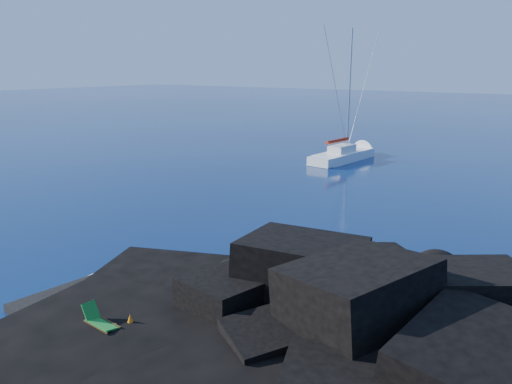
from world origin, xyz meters
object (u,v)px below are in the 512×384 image
sailboat (344,160)px  sunbather (108,323)px  marker_cone (130,321)px  deck_chair (102,319)px

sailboat → sunbather: (8.85, -39.69, 0.53)m
sailboat → marker_cone: size_ratio=23.53×
deck_chair → sunbather: 0.56m
sailboat → sunbather: 40.67m
deck_chair → sunbather: bearing=115.5°
sailboat → deck_chair: 41.09m
sunbather → marker_cone: size_ratio=3.00×
sailboat → sunbather: bearing=-72.2°
deck_chair → marker_cone: (0.68, 0.80, -0.24)m
deck_chair → sunbather: deck_chair is taller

